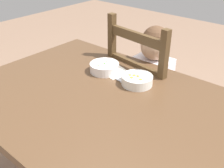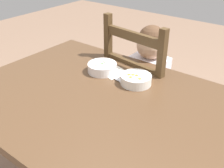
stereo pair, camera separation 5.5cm
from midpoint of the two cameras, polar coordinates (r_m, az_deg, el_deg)
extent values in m
cube|color=brown|center=(1.17, 1.98, -5.22)|extent=(1.46, 0.91, 0.04)
cylinder|color=brown|center=(1.99, -6.04, -2.44)|extent=(0.07, 0.07, 0.72)
cube|color=#4D371E|center=(1.80, 9.51, -3.91)|extent=(0.47, 0.47, 0.02)
cube|color=#4D371E|center=(1.97, 16.85, -9.35)|extent=(0.04, 0.04, 0.42)
cube|color=#4D371E|center=(2.14, 8.35, -4.87)|extent=(0.04, 0.04, 0.42)
cube|color=#4D371E|center=(1.72, 9.76, -14.99)|extent=(0.04, 0.04, 0.42)
cube|color=#4D371E|center=(1.91, 0.84, -9.24)|extent=(0.04, 0.04, 0.42)
cube|color=#4D371E|center=(1.42, 11.50, 0.16)|extent=(0.04, 0.04, 0.57)
cube|color=#4D371E|center=(1.64, 0.96, 4.99)|extent=(0.04, 0.04, 0.57)
cube|color=#4D371E|center=(1.44, 6.26, 9.91)|extent=(0.36, 0.07, 0.05)
cube|color=#4D371E|center=(1.51, 5.91, 3.74)|extent=(0.36, 0.07, 0.05)
cube|color=white|center=(1.69, 9.44, 0.48)|extent=(0.22, 0.14, 0.32)
sphere|color=#D6AC8B|center=(1.59, 10.13, 7.98)|extent=(0.17, 0.17, 0.17)
sphere|color=brown|center=(1.57, 10.25, 9.27)|extent=(0.16, 0.16, 0.16)
cylinder|color=#3F4C72|center=(1.84, 4.97, -10.76)|extent=(0.07, 0.07, 0.44)
cylinder|color=#3F4C72|center=(1.80, 7.86, -12.17)|extent=(0.07, 0.07, 0.44)
cylinder|color=white|center=(1.64, 3.95, 3.08)|extent=(0.06, 0.24, 0.13)
cylinder|color=white|center=(1.52, 11.81, 0.19)|extent=(0.06, 0.24, 0.13)
cylinder|color=white|center=(1.42, -0.50, 3.51)|extent=(0.15, 0.15, 0.05)
cylinder|color=white|center=(1.43, -0.50, 2.76)|extent=(0.07, 0.07, 0.01)
cylinder|color=#528C3D|center=(1.42, -0.50, 3.77)|extent=(0.13, 0.13, 0.03)
sphere|color=#5E8046|center=(1.44, -0.16, 4.70)|extent=(0.01, 0.01, 0.01)
sphere|color=#528839|center=(1.39, -1.83, 3.84)|extent=(0.01, 0.01, 0.01)
sphere|color=#4F8C3F|center=(1.42, -0.47, 4.26)|extent=(0.01, 0.01, 0.01)
sphere|color=#4A8A38|center=(1.42, -0.58, 4.30)|extent=(0.01, 0.01, 0.01)
sphere|color=#469233|center=(1.41, -0.45, 4.17)|extent=(0.01, 0.01, 0.01)
sphere|color=#538D44|center=(1.43, 0.03, 4.45)|extent=(0.01, 0.01, 0.01)
cylinder|color=white|center=(1.31, 6.54, 0.81)|extent=(0.15, 0.15, 0.05)
cylinder|color=white|center=(1.32, 6.49, 0.05)|extent=(0.07, 0.07, 0.01)
cylinder|color=orange|center=(1.31, 6.56, 1.08)|extent=(0.12, 0.12, 0.03)
cube|color=orange|center=(1.27, 7.35, 0.76)|extent=(0.02, 0.02, 0.01)
cube|color=orange|center=(1.28, 5.37, 1.19)|extent=(0.02, 0.02, 0.01)
cube|color=orange|center=(1.30, 5.89, 1.70)|extent=(0.02, 0.02, 0.01)
cube|color=orange|center=(1.30, 5.03, 1.75)|extent=(0.02, 0.02, 0.01)
cube|color=orange|center=(1.30, 6.68, 1.51)|extent=(0.02, 0.02, 0.01)
cube|color=silver|center=(1.30, 4.15, -0.31)|extent=(0.09, 0.05, 0.00)
ellipsoid|color=silver|center=(1.35, 2.69, 1.05)|extent=(0.05, 0.04, 0.01)
cube|color=white|center=(1.43, 1.82, 2.58)|extent=(0.16, 0.15, 0.00)
camera|label=1|loc=(0.03, 91.30, -0.73)|focal=43.11mm
camera|label=2|loc=(0.03, -88.70, 0.73)|focal=43.11mm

